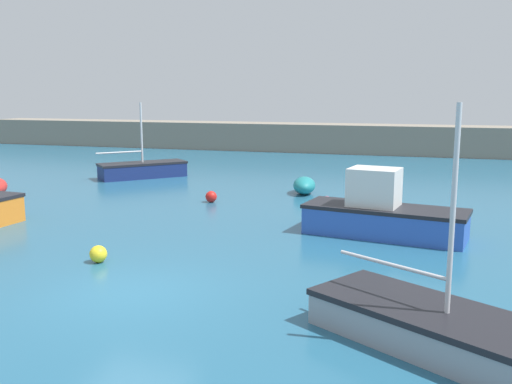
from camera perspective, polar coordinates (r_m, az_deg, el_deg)
The scene contains 9 objects.
ground_plane at distance 13.71m, azimuth -12.26°, elevation -10.16°, with size 120.00×120.00×0.20m, color #235B7A.
harbor_breakwater at distance 44.42m, azimuth 8.83°, elevation 5.33°, with size 62.30×3.30×2.15m, color gray.
fishing_dinghy_green at distance 26.00m, azimuth 4.85°, elevation 0.67°, with size 1.31×2.04×0.77m.
sailboat_short_mast at distance 10.98m, azimuth 18.43°, elevation -13.02°, with size 5.29×4.15×4.40m.
sailboat_twin_hulled at distance 31.42m, azimuth -11.27°, elevation 2.22°, with size 4.33×4.41×4.02m.
cabin_cruiser_white at distance 18.69m, azimuth 12.50°, elevation -2.14°, with size 5.33×2.59×2.18m.
mooring_buoy_yellow at distance 16.11m, azimuth -15.49°, elevation -5.99°, with size 0.47×0.47×0.47m, color yellow.
mooring_buoy_pink at distance 22.82m, azimuth 7.10°, elevation -1.02°, with size 0.49×0.49×0.49m, color #EA668C.
mooring_buoy_red at distance 23.96m, azimuth -4.51°, elevation -0.47°, with size 0.48×0.48×0.48m, color red.
Camera 1 is at (6.45, -11.16, 4.56)m, focal length 40.00 mm.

